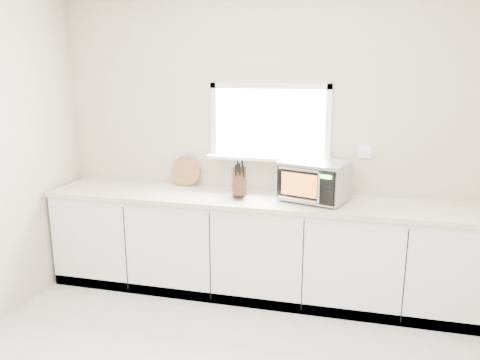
% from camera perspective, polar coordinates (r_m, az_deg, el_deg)
% --- Properties ---
extents(back_wall, '(4.00, 0.17, 2.70)m').
position_cam_1_polar(back_wall, '(4.31, 3.64, 4.58)').
color(back_wall, beige).
rests_on(back_wall, ground).
extents(cabinets, '(3.92, 0.60, 0.88)m').
position_cam_1_polar(cabinets, '(4.28, 2.72, -8.34)').
color(cabinets, white).
rests_on(cabinets, ground).
extents(countertop, '(3.92, 0.64, 0.04)m').
position_cam_1_polar(countertop, '(4.12, 2.77, -2.45)').
color(countertop, beige).
rests_on(countertop, cabinets).
extents(microwave, '(0.63, 0.55, 0.34)m').
position_cam_1_polar(microwave, '(4.04, 9.08, 0.00)').
color(microwave, black).
rests_on(microwave, countertop).
extents(knife_block, '(0.19, 0.26, 0.34)m').
position_cam_1_polar(knife_block, '(4.09, -0.13, -0.15)').
color(knife_block, '#4B321B').
rests_on(knife_block, countertop).
extents(cutting_board, '(0.29, 0.07, 0.29)m').
position_cam_1_polar(cutting_board, '(4.53, -6.59, 1.09)').
color(cutting_board, '#97653A').
rests_on(cutting_board, countertop).
extents(coffee_grinder, '(0.13, 0.13, 0.19)m').
position_cam_1_polar(coffee_grinder, '(4.12, 6.12, -0.89)').
color(coffee_grinder, '#A9ABB0').
rests_on(coffee_grinder, countertop).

